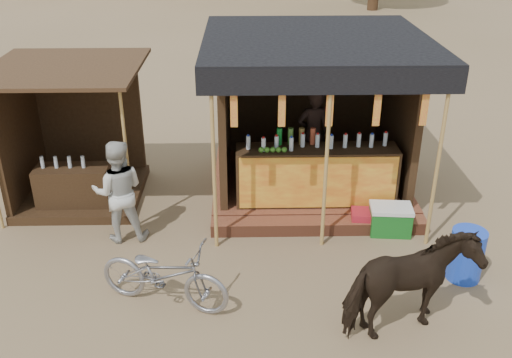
{
  "coord_description": "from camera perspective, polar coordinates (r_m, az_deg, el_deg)",
  "views": [
    {
      "loc": [
        -0.16,
        -5.79,
        4.73
      ],
      "look_at": [
        0.0,
        1.6,
        1.1
      ],
      "focal_mm": 40.0,
      "sensor_mm": 36.0,
      "label": 1
    }
  ],
  "objects": [
    {
      "name": "ground",
      "position": [
        7.48,
        0.28,
        -13.08
      ],
      "size": [
        120.0,
        120.0,
        0.0
      ],
      "primitive_type": "plane",
      "color": "#846B4C",
      "rests_on": "ground"
    },
    {
      "name": "secondary_stall",
      "position": [
        10.27,
        -18.19,
        2.6
      ],
      "size": [
        2.4,
        2.4,
        2.38
      ],
      "color": "#352313",
      "rests_on": "ground"
    },
    {
      "name": "main_stall",
      "position": [
        9.94,
        5.57,
        4.13
      ],
      "size": [
        3.6,
        3.61,
        2.78
      ],
      "color": "brown",
      "rests_on": "ground"
    },
    {
      "name": "motorbike",
      "position": [
        7.42,
        -9.2,
        -9.38
      ],
      "size": [
        1.86,
        1.15,
        0.92
      ],
      "primitive_type": "imported",
      "rotation": [
        0.0,
        0.0,
        1.24
      ],
      "color": "gray",
      "rests_on": "ground"
    },
    {
      "name": "cow",
      "position": [
        7.0,
        15.14,
        -10.36
      ],
      "size": [
        1.74,
        1.26,
        1.34
      ],
      "primitive_type": "imported",
      "rotation": [
        0.0,
        0.0,
        1.95
      ],
      "color": "black",
      "rests_on": "ground"
    },
    {
      "name": "blue_barrel",
      "position": [
        8.36,
        20.27,
        -7.12
      ],
      "size": [
        0.55,
        0.55,
        0.74
      ],
      "primitive_type": "cylinder",
      "rotation": [
        0.0,
        0.0,
        0.19
      ],
      "color": "blue",
      "rests_on": "ground"
    },
    {
      "name": "bystander",
      "position": [
        8.77,
        -13.58,
        -1.21
      ],
      "size": [
        0.85,
        0.7,
        1.62
      ],
      "primitive_type": "imported",
      "rotation": [
        0.0,
        0.0,
        3.26
      ],
      "color": "beige",
      "rests_on": "ground"
    },
    {
      "name": "red_crate",
      "position": [
        9.23,
        10.8,
        -4.06
      ],
      "size": [
        0.47,
        0.41,
        0.31
      ],
      "primitive_type": "cube",
      "rotation": [
        0.0,
        0.0,
        -0.12
      ],
      "color": "#A61B29",
      "rests_on": "ground"
    },
    {
      "name": "cooler",
      "position": [
        9.18,
        13.27,
        -3.95
      ],
      "size": [
        0.68,
        0.5,
        0.46
      ],
      "color": "#16661F",
      "rests_on": "ground"
    }
  ]
}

